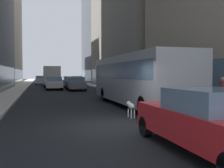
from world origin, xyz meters
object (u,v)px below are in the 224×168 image
(car_black_suv, at_px, (76,81))
(car_blue_hatchback, at_px, (70,82))
(car_red_coupe, at_px, (208,120))
(car_white_van, at_px, (54,83))
(car_grey_wagon, at_px, (76,84))
(pedestrian_with_handbag, at_px, (223,94))
(box_truck, at_px, (51,76))
(pedestrian_in_coat, at_px, (158,88))
(dalmatian_dog, at_px, (131,106))
(car_silver_sedan, at_px, (40,80))
(transit_bus, at_px, (136,77))

(car_black_suv, height_order, car_blue_hatchback, same)
(car_black_suv, bearing_deg, car_red_coupe, -92.46)
(car_white_van, bearing_deg, car_blue_hatchback, 61.32)
(car_white_van, relative_size, car_blue_hatchback, 1.05)
(car_grey_wagon, relative_size, pedestrian_with_handbag, 2.50)
(car_blue_hatchback, xyz_separation_m, box_truck, (-2.40, 3.20, 0.85))
(pedestrian_in_coat, bearing_deg, car_black_suv, 95.16)
(car_black_suv, xyz_separation_m, car_red_coupe, (-1.60, -37.24, 0.00))
(car_white_van, xyz_separation_m, dalmatian_dog, (2.31, -22.22, -0.31))
(car_white_van, height_order, pedestrian_with_handbag, pedestrian_with_handbag)
(car_grey_wagon, distance_m, car_black_suv, 11.86)
(pedestrian_with_handbag, bearing_deg, car_red_coupe, -130.81)
(car_white_van, distance_m, pedestrian_in_coat, 17.56)
(car_silver_sedan, distance_m, car_red_coupe, 44.00)
(box_truck, distance_m, dalmatian_dog, 29.92)
(car_black_suv, relative_size, box_truck, 0.62)
(car_grey_wagon, xyz_separation_m, car_black_suv, (1.60, 11.75, 0.00))
(transit_bus, xyz_separation_m, dalmatian_dog, (-1.69, -3.99, -1.26))
(car_grey_wagon, relative_size, box_truck, 0.56)
(car_grey_wagon, distance_m, car_blue_hatchback, 6.70)
(car_white_van, height_order, pedestrian_in_coat, pedestrian_in_coat)
(car_silver_sedan, height_order, box_truck, box_truck)
(car_red_coupe, bearing_deg, pedestrian_with_handbag, 49.19)
(transit_bus, distance_m, car_white_van, 18.69)
(box_truck, xyz_separation_m, pedestrian_in_coat, (6.33, -23.96, -0.66))
(car_grey_wagon, bearing_deg, car_blue_hatchback, 90.00)
(car_white_van, height_order, dalmatian_dog, car_white_van)
(car_white_van, xyz_separation_m, pedestrian_in_coat, (6.33, -16.37, 0.19))
(car_silver_sedan, distance_m, box_truck, 8.62)
(car_red_coupe, relative_size, pedestrian_with_handbag, 2.83)
(car_grey_wagon, xyz_separation_m, car_red_coupe, (0.00, -25.49, 0.00))
(car_white_van, height_order, car_blue_hatchback, same)
(car_blue_hatchback, bearing_deg, pedestrian_in_coat, -79.28)
(pedestrian_with_handbag, relative_size, pedestrian_in_coat, 1.00)
(car_red_coupe, relative_size, box_truck, 0.64)
(dalmatian_dog, distance_m, pedestrian_in_coat, 7.11)
(transit_bus, bearing_deg, car_red_coupe, -99.50)
(pedestrian_with_handbag, bearing_deg, pedestrian_in_coat, 94.82)
(car_silver_sedan, distance_m, car_blue_hatchback, 12.30)
(car_black_suv, xyz_separation_m, pedestrian_in_coat, (2.33, -25.81, 0.19))
(transit_bus, height_order, pedestrian_with_handbag, transit_bus)
(dalmatian_dog, bearing_deg, car_black_suv, 86.95)
(car_white_van, height_order, car_red_coupe, same)
(car_silver_sedan, height_order, car_blue_hatchback, same)
(car_silver_sedan, bearing_deg, dalmatian_dog, -84.16)
(transit_bus, height_order, car_blue_hatchback, transit_bus)
(car_grey_wagon, relative_size, car_white_van, 0.96)
(transit_bus, bearing_deg, box_truck, 98.80)
(car_silver_sedan, distance_m, car_black_suv, 8.64)
(transit_bus, height_order, car_grey_wagon, transit_bus)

